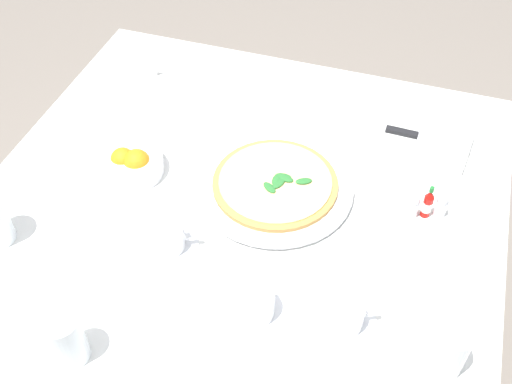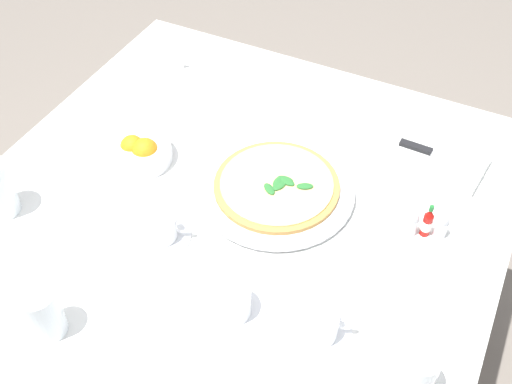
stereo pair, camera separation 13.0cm
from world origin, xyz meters
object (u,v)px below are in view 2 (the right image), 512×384
coffee_cup_far_left (317,325)px  water_glass_left_edge (44,315)px  water_glass_center_back (414,375)px  pizza (277,185)px  napkin_folded (435,158)px  coffee_cup_far_right (159,229)px  coffee_cup_near_right (230,302)px  pepper_shaker (411,224)px  hot_sauce_bottle (427,223)px  menu_card (167,56)px  citrus_bowl (139,151)px  salt_shaker (441,227)px  pizza_plate (276,189)px  dinner_knife (437,154)px

coffee_cup_far_left → water_glass_left_edge: 0.48m
water_glass_center_back → pizza: bearing=141.4°
pizza → napkin_folded: pizza is taller
pizza → coffee_cup_far_right: bearing=-126.5°
coffee_cup_near_right → pizza: bearing=99.4°
coffee_cup_near_right → pepper_shaker: coffee_cup_near_right is taller
water_glass_left_edge → pepper_shaker: 0.72m
hot_sauce_bottle → menu_card: hot_sauce_bottle is taller
coffee_cup_far_right → menu_card: size_ratio=1.45×
water_glass_center_back → water_glass_left_edge: bearing=-163.9°
coffee_cup_near_right → menu_card: coffee_cup_near_right is taller
pizza → coffee_cup_far_left: bearing=-53.5°
menu_card → hot_sauce_bottle: bearing=-28.9°
pizza → napkin_folded: bearing=41.4°
pizza → citrus_bowl: size_ratio=1.81×
coffee_cup_far_right → coffee_cup_far_left: size_ratio=1.00×
pizza → water_glass_left_edge: water_glass_left_edge is taller
coffee_cup_near_right → water_glass_left_edge: 0.33m
coffee_cup_far_left → salt_shaker: size_ratio=2.31×
coffee_cup_far_left → napkin_folded: coffee_cup_far_left is taller
pizza_plate → coffee_cup_far_right: coffee_cup_far_right is taller
dinner_knife → coffee_cup_far_left: bearing=-96.2°
coffee_cup_far_left → pepper_shaker: size_ratio=2.31×
pepper_shaker → menu_card: bearing=159.6°
napkin_folded → pepper_shaker: (0.01, -0.23, 0.02)m
water_glass_left_edge → dinner_knife: 0.89m
pizza_plate → salt_shaker: 0.35m
coffee_cup_far_right → citrus_bowl: citrus_bowl is taller
salt_shaker → pepper_shaker: (-0.06, -0.02, 0.00)m
pizza → citrus_bowl: (-0.32, -0.04, 0.00)m
pizza → water_glass_center_back: 0.50m
citrus_bowl → coffee_cup_far_left: bearing=-24.1°
napkin_folded → dinner_knife: size_ratio=1.20×
pizza_plate → coffee_cup_far_right: size_ratio=2.61×
dinner_knife → pizza_plate: bearing=-137.1°
coffee_cup_far_left → coffee_cup_far_right: bearing=170.0°
water_glass_left_edge → pepper_shaker: size_ratio=1.92×
water_glass_left_edge → water_glass_center_back: same height
dinner_knife → hot_sauce_bottle: size_ratio=2.36×
dinner_knife → menu_card: size_ratio=2.19×
water_glass_center_back → menu_card: water_glass_center_back is taller
dinner_knife → hot_sauce_bottle: (0.03, -0.22, 0.01)m
coffee_cup_far_left → citrus_bowl: bearing=155.9°
hot_sauce_bottle → pepper_shaker: hot_sauce_bottle is taller
pepper_shaker → menu_card: 0.80m
coffee_cup_near_right → water_glass_left_edge: size_ratio=1.21×
coffee_cup_near_right → salt_shaker: bearing=49.7°
dinner_knife → menu_card: (-0.75, 0.05, 0.01)m
citrus_bowl → menu_card: 0.37m
dinner_knife → citrus_bowl: citrus_bowl is taller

